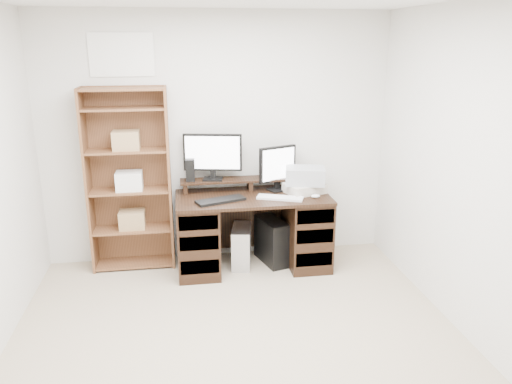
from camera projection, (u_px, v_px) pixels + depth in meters
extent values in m
cube|color=tan|center=(244.00, 369.00, 3.52)|extent=(3.50, 4.00, 0.02)
cube|color=silver|center=(217.00, 139.00, 5.05)|extent=(3.50, 0.02, 2.50)
cube|color=silver|center=(498.00, 187.00, 3.41)|extent=(0.02, 4.00, 2.50)
cube|color=white|center=(121.00, 55.00, 4.66)|extent=(0.60, 0.01, 0.40)
cube|color=black|center=(253.00, 197.00, 4.89)|extent=(1.50, 0.70, 0.03)
cube|color=black|center=(198.00, 236.00, 4.91)|extent=(0.40, 0.66, 0.72)
cube|color=black|center=(306.00, 230.00, 5.08)|extent=(0.40, 0.66, 0.72)
cube|color=black|center=(248.00, 218.00, 5.30)|extent=(1.48, 0.02, 0.65)
cube|color=black|center=(200.00, 267.00, 4.66)|extent=(0.36, 0.01, 0.14)
cube|color=black|center=(199.00, 243.00, 4.59)|extent=(0.36, 0.01, 0.14)
cube|color=black|center=(198.00, 223.00, 4.53)|extent=(0.36, 0.01, 0.14)
cube|color=black|center=(314.00, 259.00, 4.82)|extent=(0.36, 0.01, 0.14)
cube|color=black|center=(315.00, 236.00, 4.75)|extent=(0.36, 0.01, 0.14)
cube|color=black|center=(316.00, 217.00, 4.69)|extent=(0.36, 0.01, 0.14)
cube|color=black|center=(185.00, 188.00, 4.98)|extent=(0.04, 0.20, 0.10)
cube|color=black|center=(250.00, 185.00, 5.07)|extent=(0.04, 0.20, 0.10)
cube|color=black|center=(312.00, 182.00, 5.17)|extent=(0.04, 0.20, 0.10)
cube|color=black|center=(250.00, 179.00, 5.06)|extent=(1.40, 0.22, 0.02)
cube|color=black|center=(213.00, 179.00, 5.00)|extent=(0.22, 0.18, 0.02)
cube|color=black|center=(213.00, 172.00, 5.00)|extent=(0.06, 0.04, 0.11)
cube|color=black|center=(213.00, 152.00, 4.94)|extent=(0.58, 0.15, 0.37)
cube|color=white|center=(212.00, 153.00, 4.92)|extent=(0.53, 0.11, 0.33)
cube|color=black|center=(278.00, 190.00, 5.06)|extent=(0.24, 0.21, 0.02)
cube|color=black|center=(277.00, 183.00, 5.06)|extent=(0.06, 0.05, 0.11)
cube|color=black|center=(277.00, 164.00, 5.00)|extent=(0.40, 0.19, 0.36)
cube|color=white|center=(279.00, 164.00, 4.98)|extent=(0.34, 0.14, 0.31)
cube|color=black|center=(190.00, 170.00, 4.92)|extent=(0.09, 0.09, 0.22)
cube|color=black|center=(221.00, 200.00, 4.70)|extent=(0.49, 0.30, 0.03)
cube|color=silver|center=(280.00, 198.00, 4.79)|extent=(0.46, 0.28, 0.02)
ellipsoid|color=silver|center=(315.00, 196.00, 4.82)|extent=(0.10, 0.08, 0.03)
cube|color=#BEB4A6|center=(305.00, 188.00, 4.98)|extent=(0.44, 0.38, 0.09)
cube|color=#9B9FA5|center=(305.00, 176.00, 4.94)|extent=(0.43, 0.35, 0.16)
cube|color=#B8BAC0|center=(242.00, 246.00, 5.07)|extent=(0.25, 0.43, 0.41)
cube|color=black|center=(272.00, 241.00, 5.14)|extent=(0.32, 0.50, 0.46)
cube|color=#19FF33|center=(282.00, 239.00, 4.91)|extent=(0.01, 0.01, 0.01)
cube|color=brown|center=(88.00, 182.00, 4.80)|extent=(0.02, 0.30, 1.80)
cube|color=brown|center=(170.00, 179.00, 4.91)|extent=(0.03, 0.30, 1.80)
cube|color=brown|center=(131.00, 177.00, 4.99)|extent=(0.80, 0.01, 1.80)
cube|color=brown|center=(136.00, 262.00, 5.11)|extent=(0.75, 0.28, 0.02)
cube|color=brown|center=(133.00, 229.00, 5.00)|extent=(0.75, 0.28, 0.02)
cube|color=brown|center=(130.00, 191.00, 4.88)|extent=(0.75, 0.28, 0.02)
cube|color=brown|center=(127.00, 151.00, 4.76)|extent=(0.75, 0.28, 0.02)
cube|color=brown|center=(124.00, 109.00, 4.65)|extent=(0.75, 0.28, 0.02)
cube|color=brown|center=(122.00, 89.00, 4.60)|extent=(0.75, 0.28, 0.02)
cube|color=#A07F54|center=(132.00, 219.00, 4.97)|extent=(0.25, 0.20, 0.18)
cube|color=white|center=(129.00, 181.00, 4.85)|extent=(0.25, 0.20, 0.18)
cube|color=#A07F54|center=(126.00, 140.00, 4.74)|extent=(0.25, 0.20, 0.18)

